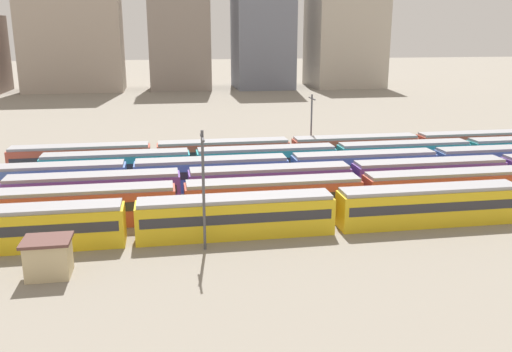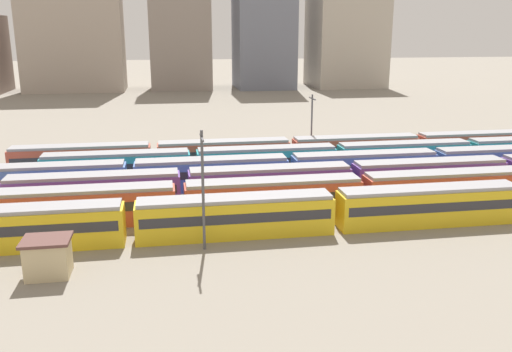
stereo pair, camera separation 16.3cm
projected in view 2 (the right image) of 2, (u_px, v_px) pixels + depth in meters
The scene contains 13 objects.
ground_plane at pixel (102, 200), 60.40m from camera, with size 600.00×600.00×0.00m, color gray.
train_track_1 at pixel (273, 197), 55.34m from camera, with size 55.80×3.06×3.75m.
train_track_2 at pixel (429, 175), 63.41m from camera, with size 93.60×3.06×3.75m.
train_track_3 at pixel (290, 170), 65.89m from camera, with size 74.70×3.06×3.75m.
train_track_4 at pixel (468, 153), 75.08m from camera, with size 112.50×3.06×3.75m.
train_track_5 at pixel (291, 151), 76.21m from camera, with size 74.70×3.06×3.75m.
catenary_pole_0 at pixel (203, 185), 45.48m from camera, with size 0.24×3.20×10.42m.
catenary_pole_1 at pixel (312, 123), 78.77m from camera, with size 0.24×3.20×9.43m.
signal_hut at pixel (48, 257), 41.52m from camera, with size 3.60×3.00×3.04m.
distant_building_1 at pixel (71, 9), 163.46m from camera, with size 29.63×16.93×48.73m, color #A89989.
distant_building_2 at pixel (179, 21), 169.44m from camera, with size 18.84×15.21×42.37m, color gray.
distant_building_3 at pixel (263, 20), 173.67m from camera, with size 18.08×20.84×42.67m, color slate.
distant_building_4 at pixel (346, 36), 179.41m from camera, with size 22.72×21.94×32.56m, color #B2A899.
Camera 2 is at (7.35, -46.67, 18.30)m, focal length 38.17 mm.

